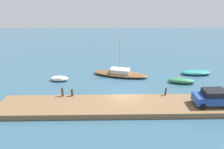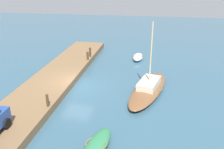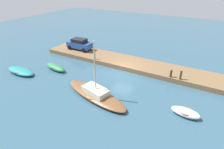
# 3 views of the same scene
# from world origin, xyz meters

# --- Properties ---
(ground_plane) EXTENTS (84.00, 84.00, 0.00)m
(ground_plane) POSITION_xyz_m (0.00, 0.00, 0.00)
(ground_plane) COLOR #33566B
(dock_platform) EXTENTS (26.09, 3.91, 0.59)m
(dock_platform) POSITION_xyz_m (0.00, -2.26, 0.29)
(dock_platform) COLOR brown
(dock_platform) RESTS_ON ground_plane
(rowboat_green) EXTENTS (3.61, 1.67, 0.67)m
(rowboat_green) POSITION_xyz_m (7.84, 3.65, 0.34)
(rowboat_green) COLOR #2D7A4C
(rowboat_green) RESTS_ON ground_plane
(sailboat_brown) EXTENTS (8.08, 3.92, 5.79)m
(sailboat_brown) POSITION_xyz_m (-0.04, 6.17, 0.40)
(sailboat_brown) COLOR brown
(sailboat_brown) RESTS_ON ground_plane
(dinghy_white) EXTENTS (2.49, 1.23, 0.67)m
(dinghy_white) POSITION_xyz_m (-8.30, 4.67, 0.34)
(dinghy_white) COLOR white
(dinghy_white) RESTS_ON ground_plane
(mooring_post_west) EXTENTS (0.23, 0.23, 1.02)m
(mooring_post_west) POSITION_xyz_m (-6.79, -0.56, 1.10)
(mooring_post_west) COLOR #47331E
(mooring_post_west) RESTS_ON dock_platform
(mooring_post_mid_west) EXTENTS (0.25, 0.25, 0.86)m
(mooring_post_mid_west) POSITION_xyz_m (-5.74, -0.56, 1.02)
(mooring_post_mid_west) COLOR #47331E
(mooring_post_mid_west) RESTS_ON dock_platform
(mooring_post_mid_east) EXTENTS (0.19, 0.19, 0.90)m
(mooring_post_mid_east) POSITION_xyz_m (4.58, -0.56, 1.04)
(mooring_post_mid_east) COLOR #47331E
(mooring_post_mid_east) RESTS_ON dock_platform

